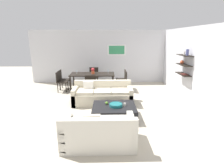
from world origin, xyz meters
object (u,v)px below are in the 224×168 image
object	(u,v)px
candle_jar	(125,104)
dining_chair_left_far	(63,78)
apple_on_coffee_table	(107,103)
wine_glass_right_far	(108,71)
loveseat_white	(99,133)
dining_chair_right_far	(123,78)
centerpiece_vase	(93,71)
sofa_beige	(102,95)
decorative_bowl	(116,105)
dining_chair_left_near	(60,80)
wine_glass_head	(93,70)
dining_table	(92,75)
dining_chair_foot	(91,84)
dining_chair_right_near	(123,80)
coffee_table	(114,112)
dining_chair_head	(94,75)
wine_glass_left_far	(77,71)

from	to	relation	value
candle_jar	dining_chair_left_far	xyz separation A→B (m)	(-2.57, 3.20, 0.08)
apple_on_coffee_table	wine_glass_right_far	xyz separation A→B (m)	(0.06, 2.97, 0.45)
loveseat_white	dining_chair_right_far	bearing A→B (deg)	78.79
loveseat_white	centerpiece_vase	bearing A→B (deg)	95.92
candle_jar	sofa_beige	bearing A→B (deg)	118.65
apple_on_coffee_table	dining_chair_left_far	bearing A→B (deg)	123.65
sofa_beige	apple_on_coffee_table	distance (m)	1.16
decorative_bowl	dining_chair_left_far	bearing A→B (deg)	125.53
dining_chair_left_near	wine_glass_head	xyz separation A→B (m)	(1.39, 0.60, 0.35)
dining_chair_left_near	centerpiece_vase	bearing A→B (deg)	9.15
loveseat_white	centerpiece_vase	xyz separation A→B (m)	(-0.45, 4.39, 0.60)
dining_chair_left_near	dining_chair_right_far	distance (m)	2.81
loveseat_white	dining_chair_left_near	distance (m)	4.56
decorative_bowl	wine_glass_right_far	distance (m)	3.18
sofa_beige	dining_chair_left_far	world-z (taller)	dining_chair_left_far
dining_table	dining_chair_right_far	world-z (taller)	dining_chair_right_far
decorative_bowl	wine_glass_head	xyz separation A→B (m)	(-0.92, 3.43, 0.43)
sofa_beige	dining_table	size ratio (longest dim) A/B	1.07
apple_on_coffee_table	dining_chair_right_far	bearing A→B (deg)	76.50
candle_jar	dining_chair_foot	size ratio (longest dim) A/B	0.10
apple_on_coffee_table	dining_chair_right_near	size ratio (longest dim) A/B	0.10
dining_chair_left_far	dining_chair_foot	world-z (taller)	same
sofa_beige	loveseat_white	xyz separation A→B (m)	(-0.01, -2.64, 0.00)
coffee_table	dining_table	distance (m)	3.16
candle_jar	wine_glass_right_far	size ratio (longest dim) A/B	0.51
decorative_bowl	dining_chair_left_far	distance (m)	3.97
candle_jar	dining_chair_head	bearing A→B (deg)	107.09
candle_jar	dining_table	size ratio (longest dim) A/B	0.04
wine_glass_left_far	wine_glass_head	bearing A→B (deg)	21.65
coffee_table	candle_jar	bearing A→B (deg)	0.98
loveseat_white	dining_chair_right_far	distance (m)	4.66
centerpiece_vase	candle_jar	bearing A→B (deg)	-69.00
dining_chair_right_near	dining_table	bearing A→B (deg)	171.57
dining_chair_left_far	wine_glass_right_far	distance (m)	2.14
dining_chair_left_near	wine_glass_head	distance (m)	1.55
sofa_beige	wine_glass_head	world-z (taller)	wine_glass_head
apple_on_coffee_table	dining_table	xyz separation A→B (m)	(-0.65, 2.86, 0.26)
dining_table	dining_chair_head	xyz separation A→B (m)	(0.00, 0.86, -0.18)
dining_chair_right_near	dining_chair_left_far	world-z (taller)	same
decorative_bowl	dining_chair_left_near	world-z (taller)	dining_chair_left_near
decorative_bowl	dining_chair_head	xyz separation A→B (m)	(-0.92, 3.89, 0.08)
coffee_table	wine_glass_right_far	bearing A→B (deg)	92.84
dining_chair_foot	wine_glass_left_far	size ratio (longest dim) A/B	5.65
dining_table	wine_glass_head	world-z (taller)	wine_glass_head
decorative_bowl	dining_table	distance (m)	3.18
dining_chair_right_far	centerpiece_vase	world-z (taller)	centerpiece_vase
dining_chair_foot	sofa_beige	bearing A→B (deg)	-60.17
dining_chair_head	centerpiece_vase	distance (m)	0.93
sofa_beige	decorative_bowl	size ratio (longest dim) A/B	5.53
candle_jar	dining_chair_head	distance (m)	4.03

